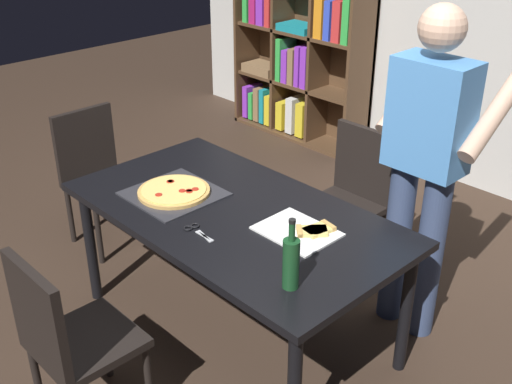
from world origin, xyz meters
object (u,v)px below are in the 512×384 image
object	(u,v)px
kitchen_scissors	(196,230)
pepperoni_pizza_on_tray	(174,192)
chair_near_camera	(66,336)
chair_left_end	(96,170)
dining_table	(235,222)
chair_far_side	(352,192)
wine_bottle	(291,262)
bookshelf	(302,35)
person_serving_pizza	(427,158)

from	to	relation	value
kitchen_scissors	pepperoni_pizza_on_tray	bearing A→B (deg)	157.69
chair_near_camera	chair_left_end	size ratio (longest dim) A/B	1.00
kitchen_scissors	chair_left_end	bearing A→B (deg)	169.14
dining_table	chair_far_side	xyz separation A→B (m)	(0.00, 0.96, -0.17)
pepperoni_pizza_on_tray	kitchen_scissors	bearing A→B (deg)	-22.31
wine_bottle	kitchen_scissors	distance (m)	0.62
kitchen_scissors	bookshelf	bearing A→B (deg)	123.60
bookshelf	person_serving_pizza	bearing A→B (deg)	-35.06
chair_near_camera	pepperoni_pizza_on_tray	bearing A→B (deg)	112.09
chair_near_camera	chair_far_side	size ratio (longest dim) A/B	1.00
dining_table	chair_left_end	bearing A→B (deg)	180.00
chair_far_side	person_serving_pizza	world-z (taller)	person_serving_pizza
bookshelf	kitchen_scissors	distance (m)	3.18
person_serving_pizza	wine_bottle	world-z (taller)	person_serving_pizza
person_serving_pizza	pepperoni_pizza_on_tray	xyz separation A→B (m)	(-0.94, -0.86, -0.23)
bookshelf	kitchen_scissors	bearing A→B (deg)	-56.40
dining_table	chair_near_camera	xyz separation A→B (m)	(-0.00, -0.96, -0.17)
person_serving_pizza	kitchen_scissors	size ratio (longest dim) A/B	8.95
kitchen_scissors	chair_near_camera	bearing A→B (deg)	-92.19
chair_near_camera	chair_far_side	world-z (taller)	same
chair_near_camera	wine_bottle	size ratio (longest dim) A/B	2.85
dining_table	person_serving_pizza	xyz separation A→B (m)	(0.60, 0.74, 0.32)
pepperoni_pizza_on_tray	kitchen_scissors	distance (m)	0.40
kitchen_scissors	person_serving_pizza	bearing A→B (deg)	60.44
chair_left_end	wine_bottle	world-z (taller)	wine_bottle
dining_table	wine_bottle	world-z (taller)	wine_bottle
person_serving_pizza	pepperoni_pizza_on_tray	distance (m)	1.30
bookshelf	chair_far_side	bearing A→B (deg)	-39.26
pepperoni_pizza_on_tray	wine_bottle	size ratio (longest dim) A/B	1.39
chair_left_end	pepperoni_pizza_on_tray	size ratio (longest dim) A/B	2.06
dining_table	pepperoni_pizza_on_tray	bearing A→B (deg)	-161.71
chair_left_end	person_serving_pizza	size ratio (longest dim) A/B	0.51
person_serving_pizza	dining_table	bearing A→B (deg)	-128.87
bookshelf	pepperoni_pizza_on_tray	xyz separation A→B (m)	(1.38, -2.49, -0.18)
chair_far_side	wine_bottle	bearing A→B (deg)	-62.63
chair_far_side	bookshelf	size ratio (longest dim) A/B	0.46
dining_table	chair_far_side	distance (m)	0.98
chair_far_side	kitchen_scissors	distance (m)	1.25
chair_near_camera	chair_left_end	xyz separation A→B (m)	(-1.36, 0.96, 0.00)
person_serving_pizza	kitchen_scissors	xyz separation A→B (m)	(-0.57, -1.01, -0.24)
bookshelf	dining_table	bearing A→B (deg)	-53.96
chair_far_side	person_serving_pizza	xyz separation A→B (m)	(0.60, -0.22, 0.49)
chair_far_side	chair_left_end	world-z (taller)	same
chair_left_end	wine_bottle	bearing A→B (deg)	-7.61
person_serving_pizza	pepperoni_pizza_on_tray	size ratio (longest dim) A/B	4.00
person_serving_pizza	kitchen_scissors	bearing A→B (deg)	-119.56
chair_near_camera	bookshelf	xyz separation A→B (m)	(-1.73, 3.34, 0.44)
bookshelf	kitchen_scissors	world-z (taller)	bookshelf
pepperoni_pizza_on_tray	dining_table	bearing A→B (deg)	18.29
chair_far_side	bookshelf	distance (m)	2.28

